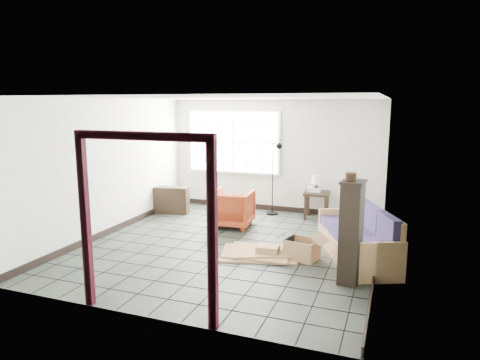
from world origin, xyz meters
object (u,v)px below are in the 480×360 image
at_px(futon_sofa, 360,240).
at_px(side_table, 317,197).
at_px(armchair, 232,206).
at_px(tall_shelf, 351,232).

relative_size(futon_sofa, side_table, 3.59).
distance_m(armchair, side_table, 1.95).
bearing_deg(futon_sofa, side_table, 92.27).
bearing_deg(side_table, armchair, -141.33).
bearing_deg(armchair, tall_shelf, 136.16).
relative_size(side_table, tall_shelf, 0.40).
bearing_deg(tall_shelf, armchair, 148.02).
height_order(futon_sofa, tall_shelf, tall_shelf).
bearing_deg(side_table, futon_sofa, -63.66).
xyz_separation_m(armchair, side_table, (1.52, 1.22, 0.07)).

